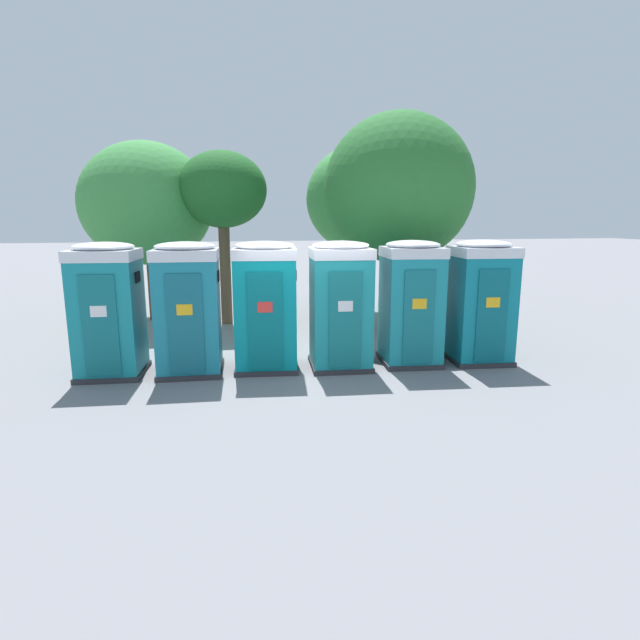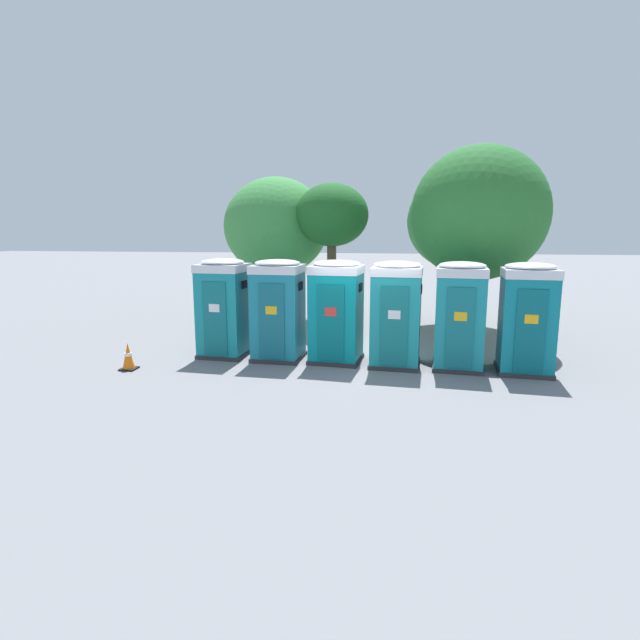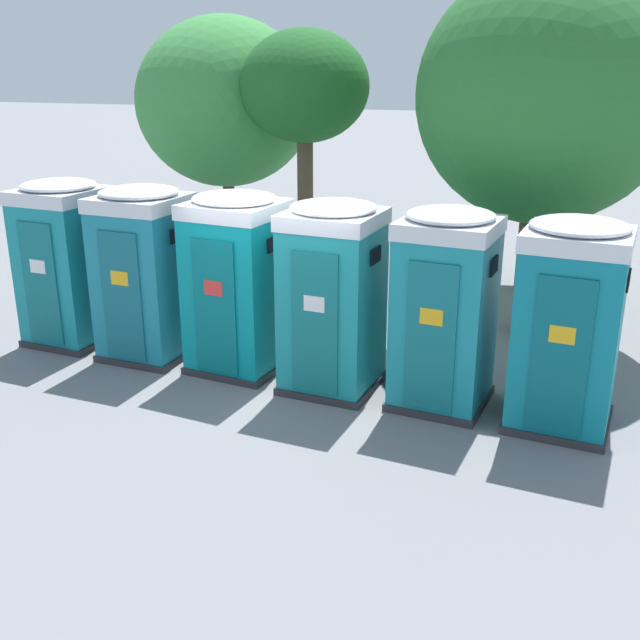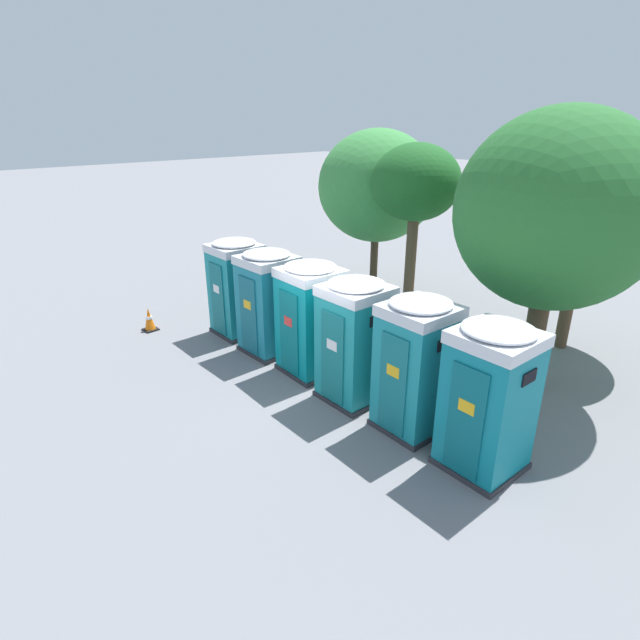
# 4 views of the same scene
# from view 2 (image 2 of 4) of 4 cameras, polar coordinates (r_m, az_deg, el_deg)

# --- Properties ---
(ground_plane) EXTENTS (120.00, 120.00, 0.00)m
(ground_plane) POSITION_cam_2_polar(r_m,az_deg,el_deg) (12.58, 5.23, -4.78)
(ground_plane) COLOR slate
(portapotty_0) EXTENTS (1.26, 1.28, 2.54)m
(portapotty_0) POSITION_cam_2_polar(r_m,az_deg,el_deg) (13.16, -10.92, 1.44)
(portapotty_0) COLOR #2D2D33
(portapotty_0) RESTS_ON ground
(portapotty_1) EXTENTS (1.28, 1.26, 2.54)m
(portapotty_1) POSITION_cam_2_polar(r_m,az_deg,el_deg) (12.61, -4.81, 1.22)
(portapotty_1) COLOR #2D2D33
(portapotty_1) RESTS_ON ground
(portapotty_2) EXTENTS (1.36, 1.33, 2.54)m
(portapotty_2) POSITION_cam_2_polar(r_m,az_deg,el_deg) (12.35, 1.88, 1.06)
(portapotty_2) COLOR #2D2D33
(portapotty_2) RESTS_ON ground
(portapotty_3) EXTENTS (1.28, 1.28, 2.54)m
(portapotty_3) POSITION_cam_2_polar(r_m,az_deg,el_deg) (12.08, 8.70, 0.74)
(portapotty_3) COLOR #2D2D33
(portapotty_3) RESTS_ON ground
(portapotty_4) EXTENTS (1.27, 1.31, 2.54)m
(portapotty_4) POSITION_cam_2_polar(r_m,az_deg,el_deg) (12.16, 15.69, 0.54)
(portapotty_4) COLOR #2D2D33
(portapotty_4) RESTS_ON ground
(portapotty_5) EXTENTS (1.30, 1.30, 2.54)m
(portapotty_5) POSITION_cam_2_polar(r_m,az_deg,el_deg) (12.31, 22.57, 0.24)
(portapotty_5) COLOR #2D2D33
(portapotty_5) RESTS_ON ground
(street_tree_0) EXTENTS (3.43, 3.43, 5.19)m
(street_tree_0) POSITION_cam_2_polar(r_m,az_deg,el_deg) (17.62, 15.61, 10.82)
(street_tree_0) COLOR brown
(street_tree_0) RESTS_ON ground
(street_tree_1) EXTENTS (3.71, 3.71, 5.11)m
(street_tree_1) POSITION_cam_2_polar(r_m,az_deg,el_deg) (18.23, -5.03, 10.57)
(street_tree_1) COLOR #4C3826
(street_tree_1) RESTS_ON ground
(street_tree_2) EXTENTS (3.84, 3.84, 5.62)m
(street_tree_2) POSITION_cam_2_polar(r_m,az_deg,el_deg) (15.22, 17.71, 11.46)
(street_tree_2) COLOR #4C3826
(street_tree_2) RESTS_ON ground
(street_tree_3) EXTENTS (2.43, 2.43, 4.79)m
(street_tree_3) POSITION_cam_2_polar(r_m,az_deg,el_deg) (16.91, 1.36, 11.74)
(street_tree_3) COLOR brown
(street_tree_3) RESTS_ON ground
(traffic_cone) EXTENTS (0.36, 0.36, 0.64)m
(traffic_cone) POSITION_cam_2_polar(r_m,az_deg,el_deg) (12.61, -21.07, -3.94)
(traffic_cone) COLOR black
(traffic_cone) RESTS_ON ground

